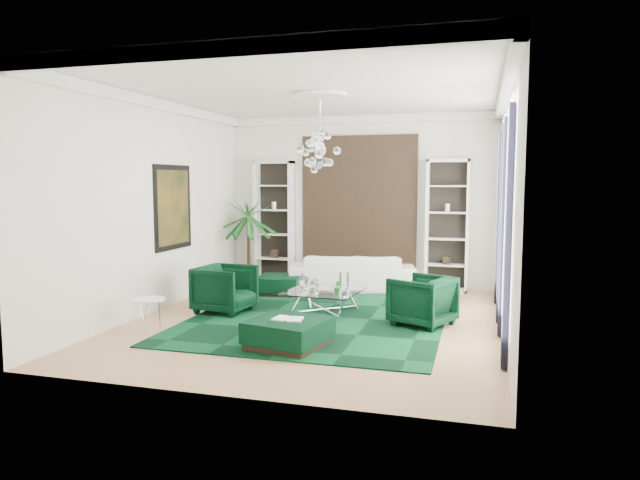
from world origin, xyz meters
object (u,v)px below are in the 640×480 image
(armchair_left, at_px, (225,289))
(armchair_right, at_px, (422,301))
(sofa, at_px, (352,272))
(ottoman_front, at_px, (288,333))
(coffee_table, at_px, (324,302))
(ottoman_side, at_px, (280,285))
(palm, at_px, (248,229))
(side_table, at_px, (149,315))

(armchair_left, distance_m, armchair_right, 3.50)
(sofa, bearing_deg, ottoman_front, 78.43)
(coffee_table, xyz_separation_m, ottoman_side, (-1.35, 1.45, -0.02))
(coffee_table, height_order, ottoman_side, coffee_table)
(armchair_right, bearing_deg, coffee_table, -76.50)
(ottoman_front, bearing_deg, armchair_right, 45.83)
(coffee_table, bearing_deg, sofa, 90.00)
(armchair_right, xyz_separation_m, coffee_table, (-1.75, 0.35, -0.20))
(coffee_table, height_order, palm, palm)
(armchair_left, distance_m, ottoman_front, 2.52)
(sofa, height_order, armchair_left, armchair_left)
(sofa, bearing_deg, armchair_right, 111.22)
(coffee_table, relative_size, side_table, 2.39)
(armchair_right, height_order, palm, palm)
(ottoman_front, bearing_deg, coffee_table, 91.36)
(armchair_left, xyz_separation_m, armchair_right, (3.50, 0.00, -0.02))
(side_table, distance_m, palm, 4.37)
(ottoman_front, xyz_separation_m, side_table, (-2.40, 0.25, 0.05))
(palm, bearing_deg, coffee_table, -44.41)
(ottoman_side, height_order, ottoman_front, ottoman_front)
(armchair_right, distance_m, side_table, 4.37)
(coffee_table, height_order, side_table, side_table)
(armchair_right, distance_m, palm, 5.09)
(sofa, height_order, coffee_table, sofa)
(armchair_left, xyz_separation_m, ottoman_side, (0.40, 1.80, -0.23))
(coffee_table, relative_size, ottoman_front, 1.23)
(ottoman_side, relative_size, palm, 0.34)
(ottoman_side, xyz_separation_m, palm, (-1.10, 0.95, 1.08))
(sofa, xyz_separation_m, coffee_table, (0.00, -2.30, -0.17))
(coffee_table, bearing_deg, side_table, -141.79)
(armchair_right, height_order, ottoman_front, armchair_right)
(armchair_right, bearing_deg, palm, -98.40)
(armchair_right, bearing_deg, side_table, -45.09)
(ottoman_side, bearing_deg, palm, 139.18)
(armchair_right, bearing_deg, sofa, -121.75)
(coffee_table, xyz_separation_m, palm, (-2.45, 2.40, 1.06))
(side_table, bearing_deg, ottoman_side, 73.14)
(armchair_left, height_order, ottoman_side, armchair_left)
(ottoman_side, xyz_separation_m, ottoman_front, (1.40, -3.55, 0.01))
(side_table, xyz_separation_m, palm, (-0.10, 4.25, 1.02))
(ottoman_front, bearing_deg, side_table, 174.05)
(sofa, height_order, palm, palm)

